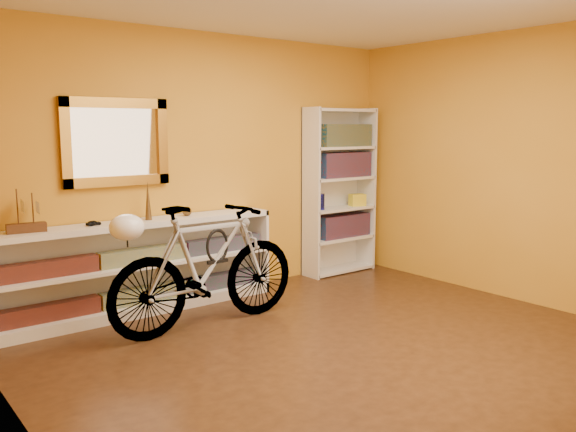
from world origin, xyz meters
TOP-DOWN VIEW (x-y plane):
  - floor at (0.00, 0.00)m, footprint 4.50×4.00m
  - back_wall at (0.00, 2.00)m, footprint 4.50×0.01m
  - left_wall at (-2.25, 0.00)m, footprint 0.01×4.00m
  - right_wall at (2.25, 0.00)m, footprint 0.01×4.00m
  - gilt_mirror at (-0.95, 1.97)m, footprint 0.98×0.06m
  - wall_socket at (0.90, 1.99)m, footprint 0.09×0.02m
  - console_unit at (-0.81, 1.81)m, footprint 2.60×0.35m
  - cd_row_lower at (-0.81, 1.79)m, footprint 2.50×0.13m
  - cd_row_upper at (-0.81, 1.79)m, footprint 2.50×0.13m
  - model_ship at (-1.78, 1.81)m, footprint 0.31×0.15m
  - toy_car at (-1.24, 1.81)m, footprint 0.00×0.01m
  - bronze_ornament at (-0.74, 1.81)m, footprint 0.06×0.06m
  - decorative_orb at (-0.35, 1.81)m, footprint 0.09×0.09m
  - bookcase at (1.64, 1.84)m, footprint 0.90×0.30m
  - book_row_a at (1.69, 1.84)m, footprint 0.70×0.22m
  - book_row_b at (1.69, 1.84)m, footprint 0.70×0.22m
  - book_row_c at (1.69, 1.84)m, footprint 0.70×0.22m
  - travel_mug at (1.34, 1.82)m, footprint 0.08×0.08m
  - red_tin at (1.44, 1.87)m, footprint 0.20×0.20m
  - yellow_bag at (1.89, 1.80)m, footprint 0.20×0.16m
  - bicycle at (-0.56, 1.09)m, footprint 0.49×1.81m
  - helmet at (-1.25, 1.08)m, footprint 0.27×0.26m
  - u_lock at (-0.45, 1.09)m, footprint 0.22×0.02m

SIDE VIEW (x-z plane):
  - floor at x=0.00m, z-range -0.01..0.00m
  - cd_row_lower at x=-0.81m, z-range 0.10..0.24m
  - wall_socket at x=0.90m, z-range 0.21..0.29m
  - console_unit at x=-0.81m, z-range 0.00..0.85m
  - bicycle at x=-0.56m, z-range 0.00..1.06m
  - cd_row_upper at x=-0.81m, z-range 0.47..0.60m
  - book_row_a at x=1.69m, z-range 0.42..0.68m
  - u_lock at x=-0.45m, z-range 0.58..0.80m
  - yellow_bag at x=1.89m, z-range 0.77..0.90m
  - toy_car at x=-1.24m, z-range 0.85..0.85m
  - travel_mug at x=1.34m, z-range 0.77..0.95m
  - decorative_orb at x=-0.35m, z-range 0.85..0.94m
  - helmet at x=-1.25m, z-range 0.83..1.04m
  - bookcase at x=1.64m, z-range 0.00..1.90m
  - model_ship at x=-1.78m, z-range 0.85..1.20m
  - bronze_ornament at x=-0.74m, z-range 0.85..1.21m
  - book_row_b at x=1.69m, z-range 1.11..1.40m
  - back_wall at x=0.00m, z-range 0.00..2.60m
  - left_wall at x=-2.25m, z-range 0.00..2.60m
  - right_wall at x=2.25m, z-range 0.00..2.60m
  - gilt_mirror at x=-0.95m, z-range 1.16..1.94m
  - red_tin at x=1.44m, z-range 1.46..1.66m
  - book_row_c at x=1.69m, z-range 1.46..1.71m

